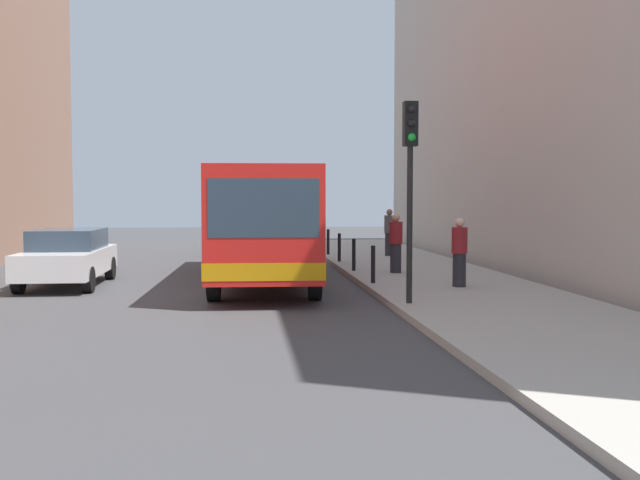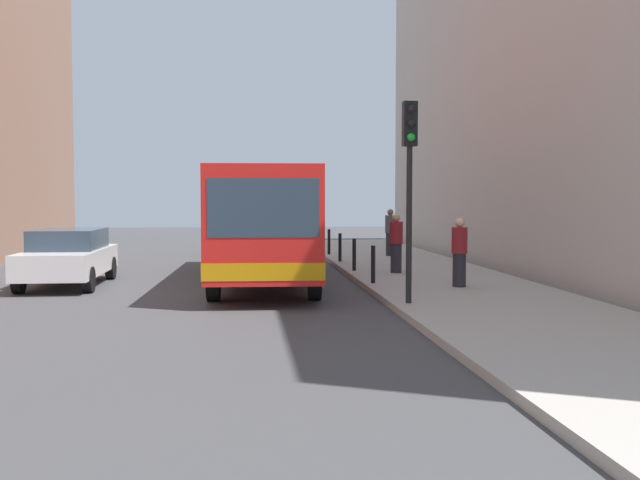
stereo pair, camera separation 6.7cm
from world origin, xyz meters
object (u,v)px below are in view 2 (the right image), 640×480
(car_beside_bus, at_px, (68,256))
(bollard_mid, at_px, (354,255))
(bollard_farthest, at_px, (329,242))
(bus, at_px, (265,219))
(bollard_near, at_px, (373,264))
(pedestrian_mid_sidewalk, at_px, (396,243))
(pedestrian_far_sidewalk, at_px, (390,232))
(bollard_far, at_px, (340,247))
(pedestrian_near_signal, at_px, (459,253))
(traffic_light, at_px, (410,163))
(car_behind_bus, at_px, (244,234))

(car_beside_bus, xyz_separation_m, bollard_mid, (7.81, 1.67, -0.16))
(bollard_farthest, bearing_deg, bus, -109.87)
(bus, bearing_deg, bollard_near, 142.56)
(pedestrian_mid_sidewalk, height_order, pedestrian_far_sidewalk, pedestrian_far_sidewalk)
(bollard_farthest, height_order, pedestrian_mid_sidewalk, pedestrian_mid_sidewalk)
(bollard_far, distance_m, bollard_farthest, 3.17)
(car_beside_bus, xyz_separation_m, pedestrian_near_signal, (9.75, -2.49, 0.20))
(car_beside_bus, bearing_deg, bollard_mid, -167.78)
(traffic_light, bearing_deg, pedestrian_mid_sidewalk, 80.53)
(pedestrian_mid_sidewalk, bearing_deg, bus, -68.16)
(car_beside_bus, distance_m, bollard_far, 9.19)
(car_behind_bus, bearing_deg, car_beside_bus, 69.68)
(traffic_light, bearing_deg, bollard_mid, 90.85)
(bollard_mid, bearing_deg, car_beside_bus, -167.96)
(car_beside_bus, height_order, traffic_light, traffic_light)
(car_behind_bus, height_order, pedestrian_far_sidewalk, pedestrian_far_sidewalk)
(car_beside_bus, height_order, pedestrian_near_signal, pedestrian_near_signal)
(traffic_light, xyz_separation_m, bollard_mid, (-0.10, 6.75, -2.38))
(car_behind_bus, height_order, bollard_mid, car_behind_bus)
(car_beside_bus, relative_size, traffic_light, 1.07)
(car_behind_bus, distance_m, bollard_near, 12.75)
(pedestrian_near_signal, bearing_deg, bollard_mid, -151.35)
(bollard_farthest, xyz_separation_m, pedestrian_near_signal, (1.94, -10.50, 0.35))
(car_behind_bus, bearing_deg, pedestrian_mid_sidewalk, 116.29)
(car_behind_bus, distance_m, bollard_farthest, 4.28)
(bollard_near, height_order, bollard_mid, same)
(car_beside_bus, distance_m, pedestrian_far_sidewalk, 12.22)
(pedestrian_mid_sidewalk, relative_size, pedestrian_far_sidewalk, 0.98)
(bollard_far, xyz_separation_m, bollard_farthest, (0.00, 3.17, 0.00))
(pedestrian_near_signal, relative_size, pedestrian_far_sidewalk, 0.96)
(car_beside_bus, distance_m, traffic_light, 9.66)
(pedestrian_mid_sidewalk, bearing_deg, car_beside_bus, -66.13)
(car_beside_bus, relative_size, pedestrian_far_sidewalk, 2.55)
(traffic_light, xyz_separation_m, bollard_near, (-0.10, 3.58, -2.38))
(car_behind_bus, bearing_deg, bollard_near, 107.26)
(pedestrian_far_sidewalk, bearing_deg, bollard_far, 167.88)
(car_beside_bus, height_order, pedestrian_far_sidewalk, pedestrian_far_sidewalk)
(bollard_near, bearing_deg, pedestrian_far_sidewalk, 75.77)
(bus, relative_size, car_beside_bus, 2.52)
(bollard_near, relative_size, bollard_mid, 1.00)
(pedestrian_near_signal, height_order, pedestrian_far_sidewalk, pedestrian_far_sidewalk)
(bollard_mid, bearing_deg, pedestrian_far_sidewalk, 68.06)
(bus, xyz_separation_m, bollard_farthest, (2.65, 7.32, -1.10))
(pedestrian_near_signal, distance_m, pedestrian_far_sidewalk, 9.54)
(pedestrian_mid_sidewalk, bearing_deg, pedestrian_far_sidewalk, -172.13)
(bollard_mid, relative_size, bollard_far, 1.00)
(pedestrian_near_signal, bearing_deg, car_beside_bus, -100.68)
(bus, bearing_deg, pedestrian_near_signal, 147.48)
(car_beside_bus, distance_m, bollard_mid, 7.99)
(traffic_light, bearing_deg, car_behind_bus, 101.76)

